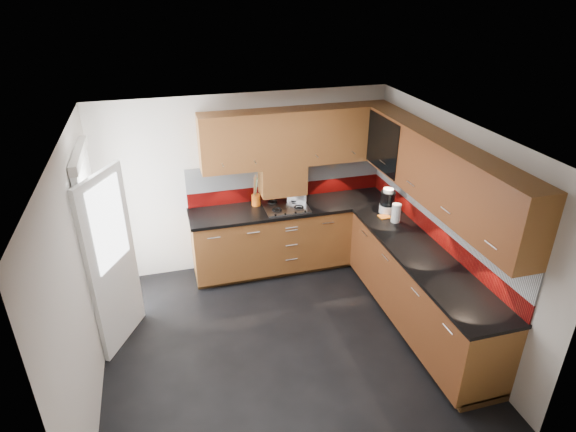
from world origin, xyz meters
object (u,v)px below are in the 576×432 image
object	(u,v)px
toaster	(297,195)
food_processor	(387,202)
gas_hob	(286,206)
utensil_pot	(256,199)

from	to	relation	value
toaster	food_processor	xyz separation A→B (m)	(1.02, -0.63, 0.06)
toaster	food_processor	bearing A→B (deg)	-31.89
toaster	food_processor	world-z (taller)	food_processor
gas_hob	utensil_pot	world-z (taller)	utensil_pot
utensil_pot	toaster	xyz separation A→B (m)	(0.56, -0.03, -0.01)
utensil_pot	toaster	distance (m)	0.56
food_processor	toaster	bearing A→B (deg)	148.11
utensil_pot	food_processor	xyz separation A→B (m)	(1.58, -0.67, 0.06)
gas_hob	food_processor	world-z (taller)	food_processor
food_processor	utensil_pot	bearing A→B (deg)	157.09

